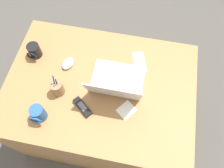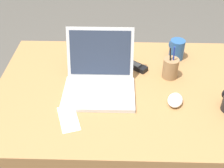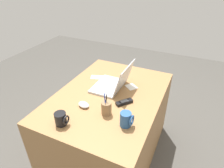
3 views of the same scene
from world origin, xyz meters
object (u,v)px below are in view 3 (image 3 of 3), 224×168
object	(u,v)px
laptop	(113,83)
computer_mouse	(84,105)
coffee_mug_tall	(126,119)
cordless_phone	(124,102)
pen_holder	(106,108)
coffee_mug_white	(61,119)

from	to	relation	value
laptop	computer_mouse	world-z (taller)	laptop
coffee_mug_tall	laptop	bearing A→B (deg)	-144.93
laptop	cordless_phone	bearing A→B (deg)	45.76
laptop	cordless_phone	xyz separation A→B (m)	(0.17, 0.18, -0.04)
pen_holder	coffee_mug_tall	bearing A→B (deg)	72.54
computer_mouse	pen_holder	bearing A→B (deg)	106.24
coffee_mug_tall	cordless_phone	bearing A→B (deg)	-155.43
computer_mouse	coffee_mug_white	xyz separation A→B (m)	(0.23, -0.03, 0.03)
cordless_phone	pen_holder	distance (m)	0.19
pen_holder	coffee_mug_white	bearing A→B (deg)	-44.98
laptop	computer_mouse	distance (m)	0.36
laptop	pen_holder	distance (m)	0.36
laptop	coffee_mug_tall	bearing A→B (deg)	35.07
coffee_mug_white	computer_mouse	bearing A→B (deg)	171.95
coffee_mug_white	coffee_mug_tall	world-z (taller)	coffee_mug_tall
computer_mouse	pen_holder	world-z (taller)	pen_holder
laptop	cordless_phone	size ratio (longest dim) A/B	2.39
coffee_mug_tall	pen_holder	size ratio (longest dim) A/B	0.60
coffee_mug_tall	cordless_phone	world-z (taller)	coffee_mug_tall
computer_mouse	cordless_phone	xyz separation A→B (m)	(-0.17, 0.27, -0.01)
laptop	coffee_mug_tall	distance (m)	0.48
laptop	coffee_mug_white	size ratio (longest dim) A/B	3.47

